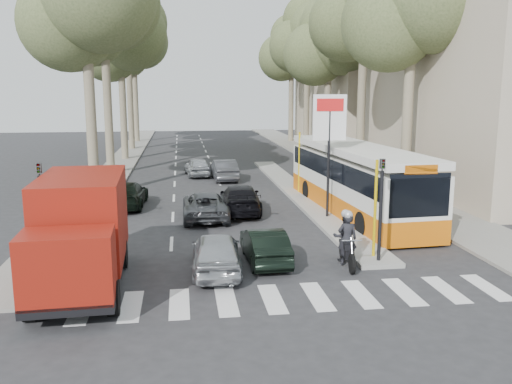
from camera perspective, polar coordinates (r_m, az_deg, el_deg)
ground at (r=19.42m, az=2.08°, el=-6.68°), size 120.00×120.00×0.00m
sidewalk_right at (r=45.20m, az=7.35°, el=3.34°), size 3.20×70.00×0.12m
median_left at (r=46.84m, az=-13.71°, el=3.38°), size 2.40×64.00×0.12m
traffic_island at (r=30.50m, az=4.52°, el=-0.12°), size 1.50×26.00×0.16m
building_near at (r=35.72m, az=24.65°, el=14.92°), size 11.00×18.00×18.00m
building_far at (r=55.54m, az=12.11°, el=12.77°), size 11.00×20.00×16.00m
billboard at (r=24.22m, az=7.70°, el=5.66°), size 1.50×12.10×5.60m
traffic_light_island at (r=18.26m, az=13.06°, el=-0.03°), size 0.16×0.41×3.60m
traffic_light_left at (r=18.09m, az=-21.70°, el=-0.62°), size 0.16×0.41×3.60m
tree_l_a at (r=31.04m, az=-17.35°, el=18.75°), size 7.40×7.20×14.10m
tree_l_b at (r=39.00m, az=-15.60°, el=18.12°), size 7.40×7.20×14.88m
tree_l_c at (r=46.76m, az=-13.97°, el=15.62°), size 7.40×7.20×13.71m
tree_l_d at (r=54.87m, az=-13.28°, el=16.69°), size 7.40×7.20×15.66m
tree_l_e at (r=62.72m, az=-12.66°, el=14.99°), size 7.40×7.20×14.49m
tree_r_a at (r=31.27m, az=16.37°, el=18.73°), size 7.40×7.20×14.10m
tree_r_b at (r=38.84m, az=11.52°, el=18.83°), size 7.40×7.20×15.27m
tree_r_c at (r=46.18m, az=7.80°, el=15.47°), size 7.40×7.20×13.32m
tree_r_d at (r=54.05m, az=5.57°, el=16.28°), size 7.40×7.20×14.88m
tree_r_e at (r=61.80m, az=3.88°, el=14.96°), size 7.40×7.20×14.10m
silver_hatchback at (r=17.58m, az=-4.17°, el=-6.33°), size 1.72×3.93×1.32m
dark_hatchback at (r=18.53m, az=0.93°, el=-5.62°), size 1.36×3.62×1.18m
queue_car_a at (r=24.81m, az=-5.36°, el=-1.41°), size 2.04×4.39×1.22m
queue_car_b at (r=25.90m, az=-1.68°, el=-0.72°), size 2.11×4.69×1.33m
queue_car_c at (r=37.12m, az=-6.19°, el=2.67°), size 1.83×3.86×1.28m
queue_car_d at (r=35.31m, az=-3.38°, el=2.35°), size 1.64×4.14×1.34m
queue_car_e at (r=27.86m, az=-13.42°, el=-0.26°), size 1.97×4.46×1.27m
red_truck at (r=16.72m, az=-17.94°, el=-3.89°), size 2.59×6.25×3.28m
city_bus at (r=25.97m, az=10.46°, el=1.49°), size 3.42×12.50×3.26m
motorcycle at (r=18.49m, az=9.46°, el=-4.92°), size 0.85×2.24×1.90m
pedestrian_near at (r=27.55m, az=16.41°, el=0.43°), size 0.66×1.18×1.93m
pedestrian_far at (r=30.00m, az=17.56°, el=1.13°), size 1.33×0.91×1.89m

